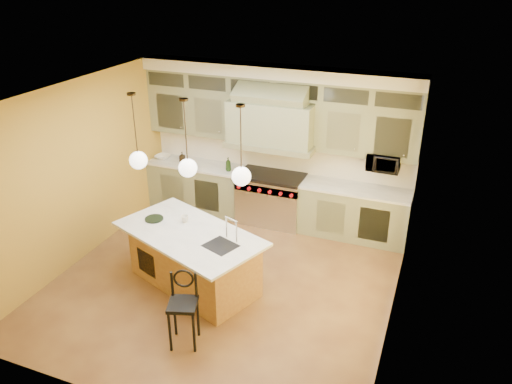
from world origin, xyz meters
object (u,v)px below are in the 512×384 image
at_px(range, 271,198).
at_px(microwave, 384,162).
at_px(counter_stool, 183,305).
at_px(kitchen_island, 194,257).

height_order(range, microwave, microwave).
bearing_deg(microwave, counter_stool, -117.21).
relative_size(range, microwave, 2.21).
relative_size(kitchen_island, counter_stool, 2.42).
relative_size(kitchen_island, microwave, 4.59).
height_order(range, counter_stool, counter_stool).
height_order(counter_stool, microwave, microwave).
bearing_deg(range, kitchen_island, -99.60).
bearing_deg(counter_stool, microwave, 44.76).
xyz_separation_m(range, kitchen_island, (-0.40, -2.34, -0.01)).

